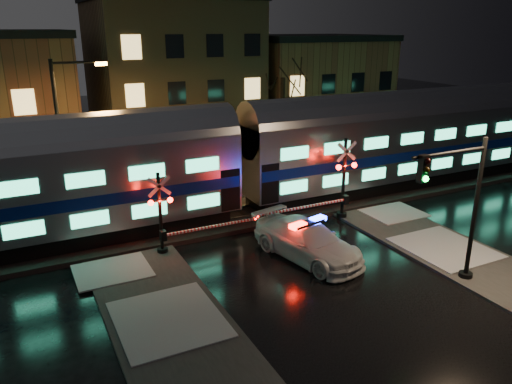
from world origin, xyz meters
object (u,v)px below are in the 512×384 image
Objects in this scene: police_car at (307,241)px; crossing_signal_left at (169,221)px; streetlight at (65,129)px; crossing_signal_right at (339,188)px; traffic_light at (459,211)px.

crossing_signal_left is (-5.22, 3.13, 0.75)m from police_car.
streetlight is at bearing 115.62° from crossing_signal_left.
police_car is 0.96× the size of crossing_signal_right.
crossing_signal_right is (3.85, 3.14, 0.98)m from police_car.
crossing_signal_right reaches higher than police_car.
police_car is 1.01× the size of traffic_light.
crossing_signal_right is 9.07m from crossing_signal_left.
crossing_signal_right is 14.30m from streetlight.
crossing_signal_left is 0.92× the size of traffic_light.
traffic_light is at bearing -90.67° from crossing_signal_right.
traffic_light is (8.98, -7.71, 1.54)m from crossing_signal_left.
crossing_signal_left is at bearing -64.38° from streetlight.
crossing_signal_left is at bearing 136.58° from police_car.
police_car is 1.10× the size of crossing_signal_left.
traffic_light is 18.95m from streetlight.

